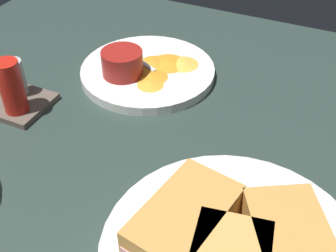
{
  "coord_description": "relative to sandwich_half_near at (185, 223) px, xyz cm",
  "views": [
    {
      "loc": [
        -32.43,
        -18.35,
        42.05
      ],
      "look_at": [
        10.36,
        1.43,
        3.0
      ],
      "focal_mm": 46.83,
      "sensor_mm": 36.0,
      "label": 1
    }
  ],
  "objects": [
    {
      "name": "plantain_chip_scatter",
      "position": [
        29.7,
        17.65,
        -2.1
      ],
      "size": [
        14.5,
        15.22,
        0.6
      ],
      "color": "orange",
      "rests_on": "plate_chips_companion"
    },
    {
      "name": "ramekin_light_gravy",
      "position": [
        26.06,
        22.4,
        -0.11
      ],
      "size": [
        6.9,
        6.9,
        4.28
      ],
      "color": "maroon",
      "rests_on": "plate_chips_companion"
    },
    {
      "name": "spoon_by_gravy_ramekin",
      "position": [
        31.75,
        23.89,
        -2.04
      ],
      "size": [
        5.77,
        9.47,
        0.8
      ],
      "color": "silver",
      "rests_on": "plate_chips_companion"
    },
    {
      "name": "sandwich_half_extra",
      "position": [
        1.49,
        -11.11,
        0.0
      ],
      "size": [
        15.06,
        13.05,
        4.8
      ],
      "color": "#C68C42",
      "rests_on": "plate_sandwich_main"
    },
    {
      "name": "spoon_by_dark_ramekin",
      "position": [
        1.69,
        -6.61,
        -2.04
      ],
      "size": [
        3.38,
        9.95,
        0.8
      ],
      "color": "silver",
      "rests_on": "plate_sandwich_main"
    },
    {
      "name": "ground_plane",
      "position": [
        4.78,
        7.55,
        -5.5
      ],
      "size": [
        110.0,
        110.0,
        3.0
      ],
      "primitive_type": "cube",
      "color": "#283833"
    },
    {
      "name": "sandwich_half_near",
      "position": [
        0.0,
        0.0,
        0.0
      ],
      "size": [
        14.3,
        9.81,
        4.8
      ],
      "color": "#C68C42",
      "rests_on": "plate_sandwich_main"
    },
    {
      "name": "condiment_caddy",
      "position": [
        12.59,
        33.65,
        -0.59
      ],
      "size": [
        9.0,
        9.0,
        9.5
      ],
      "color": "brown",
      "rests_on": "ground_plane"
    },
    {
      "name": "plate_chips_companion",
      "position": [
        29.53,
        19.5,
        -3.2
      ],
      "size": [
        23.19,
        23.19,
        1.6
      ],
      "primitive_type": "cylinder",
      "color": "silver",
      "rests_on": "ground_plane"
    }
  ]
}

